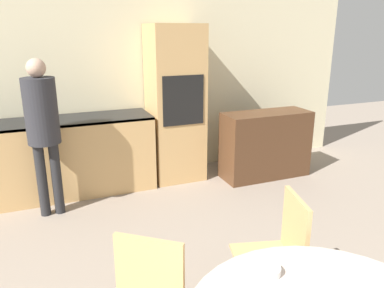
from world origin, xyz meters
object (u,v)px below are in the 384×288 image
(bowl_centre, at_px, (267,270))
(person_standing, at_px, (42,121))
(oven_unit, at_px, (175,104))
(chair_far_right, at_px, (279,252))
(sideboard, at_px, (265,145))

(bowl_centre, bearing_deg, person_standing, 110.66)
(oven_unit, bearing_deg, chair_far_right, -95.22)
(sideboard, height_order, bowl_centre, sideboard)
(chair_far_right, relative_size, person_standing, 0.54)
(person_standing, bearing_deg, oven_unit, 17.72)
(sideboard, bearing_deg, bowl_centre, -122.88)
(sideboard, xyz_separation_m, chair_far_right, (-1.35, -2.26, 0.07))
(sideboard, height_order, chair_far_right, chair_far_right)
(chair_far_right, height_order, person_standing, person_standing)
(oven_unit, xyz_separation_m, sideboard, (1.11, -0.42, -0.55))
(oven_unit, relative_size, person_standing, 1.20)
(oven_unit, distance_m, chair_far_right, 2.73)
(chair_far_right, bearing_deg, oven_unit, -169.91)
(person_standing, height_order, bowl_centre, person_standing)
(person_standing, relative_size, bowl_centre, 12.01)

